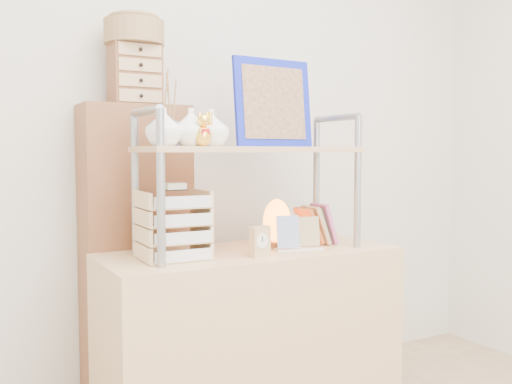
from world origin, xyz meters
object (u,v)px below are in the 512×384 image
Objects in this scene: cabinet at (136,262)px; letter_tray at (174,229)px; desk at (250,341)px; salt_lamp at (277,222)px.

letter_tray is (0.03, -0.39, 0.19)m from cabinet.
desk is at bearing 3.92° from letter_tray.
letter_tray reaches higher than salt_lamp.
salt_lamp is at bearing -33.25° from cabinet.
letter_tray is (-0.34, -0.02, 0.49)m from desk.
desk is 5.90× the size of salt_lamp.
letter_tray is at bearing -176.08° from desk.
salt_lamp is (0.48, 0.05, -0.01)m from letter_tray.
cabinet is 6.63× the size of salt_lamp.
salt_lamp is at bearing 11.26° from desk.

